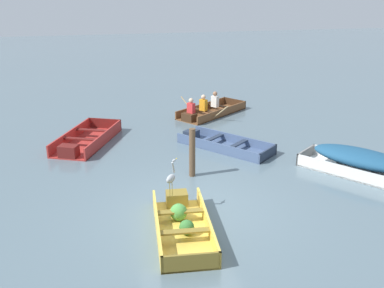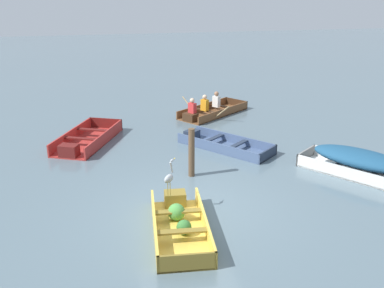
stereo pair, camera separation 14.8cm
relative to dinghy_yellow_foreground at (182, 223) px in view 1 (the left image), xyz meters
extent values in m
plane|color=slate|center=(0.49, 0.81, -0.15)|extent=(80.00, 80.00, 0.00)
cube|color=#E5BC47|center=(-0.02, -0.16, -0.13)|extent=(1.34, 2.75, 0.04)
cube|color=#E5BC47|center=(-0.53, -0.11, 0.04)|extent=(0.31, 2.65, 0.36)
cube|color=#E5BC47|center=(0.50, -0.21, 0.04)|extent=(0.31, 2.65, 0.36)
cube|color=olive|center=(-0.14, -1.45, 0.04)|extent=(1.09, 0.16, 0.36)
cube|color=olive|center=(0.10, 0.99, 0.05)|extent=(0.52, 0.41, 0.32)
cube|color=olive|center=(0.02, 0.24, 0.13)|extent=(1.00, 0.26, 0.04)
cube|color=olive|center=(-0.06, -0.55, 0.13)|extent=(1.00, 0.26, 0.04)
sphere|color=#4C9342|center=(0.00, 0.31, 0.08)|extent=(0.37, 0.37, 0.37)
sphere|color=#387533|center=(0.04, -0.29, 0.05)|extent=(0.31, 0.31, 0.31)
cube|color=#475B7F|center=(2.35, 4.38, -0.13)|extent=(2.73, 3.04, 0.04)
cube|color=#475B7F|center=(1.97, 4.07, 0.01)|extent=(1.96, 2.41, 0.32)
cube|color=#475B7F|center=(2.74, 4.69, 0.01)|extent=(1.96, 2.41, 0.32)
cube|color=#273246|center=(3.30, 3.21, 0.01)|extent=(0.84, 0.69, 0.32)
cube|color=#273246|center=(1.51, 5.43, 0.03)|extent=(0.59, 0.57, 0.29)
cube|color=#273246|center=(2.07, 4.74, 0.09)|extent=(0.84, 0.72, 0.04)
cube|color=#273246|center=(2.64, 4.02, 0.09)|extent=(0.84, 0.72, 0.04)
cube|color=#AD2D28|center=(-1.87, 5.88, -0.13)|extent=(2.37, 3.23, 0.04)
cube|color=#AD2D28|center=(-1.33, 5.63, 0.05)|extent=(1.31, 2.74, 0.39)
cube|color=#AD2D28|center=(-2.40, 6.12, 0.05)|extent=(1.31, 2.74, 0.39)
cube|color=maroon|center=(-1.25, 7.21, 0.05)|extent=(1.13, 0.56, 0.39)
cube|color=maroon|center=(-2.42, 4.68, 0.07)|extent=(0.65, 0.56, 0.35)
cube|color=maroon|center=(-2.06, 5.47, 0.15)|extent=(1.09, 0.62, 0.04)
cube|color=maroon|center=(-1.68, 6.29, 0.15)|extent=(1.09, 0.62, 0.04)
cube|color=white|center=(5.27, 1.61, -0.13)|extent=(2.76, 3.20, 0.04)
cube|color=white|center=(5.69, 1.92, 0.03)|extent=(1.93, 2.58, 0.34)
cube|color=white|center=(4.85, 1.30, 0.03)|extent=(1.93, 2.58, 0.34)
cube|color=gray|center=(4.34, 2.87, 0.03)|extent=(0.90, 0.69, 0.34)
cube|color=gray|center=(5.55, 1.23, 0.11)|extent=(0.89, 0.71, 0.04)
cube|color=gray|center=(4.99, 1.99, 0.11)|extent=(0.89, 0.71, 0.04)
ellipsoid|color=navy|center=(5.27, 1.61, 0.33)|extent=(2.38, 2.71, 0.44)
cube|color=brown|center=(3.02, 8.21, -0.13)|extent=(3.20, 2.73, 0.04)
cube|color=brown|center=(3.34, 7.76, 0.02)|extent=(2.57, 1.84, 0.33)
cube|color=brown|center=(2.71, 8.65, 0.02)|extent=(2.57, 1.84, 0.33)
cube|color=#3F2716|center=(4.27, 9.09, 0.02)|extent=(0.70, 0.96, 0.33)
cube|color=#3F2716|center=(1.90, 7.41, 0.03)|extent=(0.59, 0.63, 0.29)
cube|color=#3F2716|center=(2.64, 7.94, 0.10)|extent=(0.73, 0.94, 0.04)
cube|color=#3F2716|center=(3.40, 8.48, 0.10)|extent=(0.73, 0.94, 0.04)
cube|color=white|center=(3.17, 8.31, 0.34)|extent=(0.31, 0.33, 0.44)
sphere|color=#9E7051|center=(3.17, 8.31, 0.66)|extent=(0.18, 0.18, 0.18)
cube|color=orange|center=(2.58, 7.89, 0.34)|extent=(0.31, 0.33, 0.44)
sphere|color=beige|center=(2.58, 7.89, 0.66)|extent=(0.18, 0.18, 0.18)
cube|color=red|center=(1.98, 7.47, 0.34)|extent=(0.31, 0.33, 0.44)
sphere|color=beige|center=(1.98, 7.47, 0.66)|extent=(0.18, 0.18, 0.18)
cylinder|color=tan|center=(3.08, 7.18, 0.23)|extent=(0.41, 0.55, 0.55)
cylinder|color=tan|center=(2.07, 8.60, 0.23)|extent=(0.41, 0.55, 0.55)
cylinder|color=olive|center=(-0.11, 0.72, 0.44)|extent=(0.02, 0.02, 0.35)
cylinder|color=olive|center=(-0.07, 0.68, 0.44)|extent=(0.02, 0.02, 0.35)
ellipsoid|color=#93999E|center=(-0.09, 0.70, 0.71)|extent=(0.31, 0.34, 0.18)
cylinder|color=#93999E|center=(-0.01, 0.79, 0.93)|extent=(0.11, 0.12, 0.28)
ellipsoid|color=#93999E|center=(0.01, 0.82, 1.08)|extent=(0.12, 0.12, 0.06)
cone|color=gold|center=(0.06, 0.88, 1.08)|extent=(0.08, 0.09, 0.02)
cylinder|color=brown|center=(0.84, 2.57, 0.52)|extent=(0.17, 0.17, 1.33)
camera|label=1|loc=(-1.63, -7.67, 4.63)|focal=40.00mm
camera|label=2|loc=(-1.48, -7.70, 4.63)|focal=40.00mm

